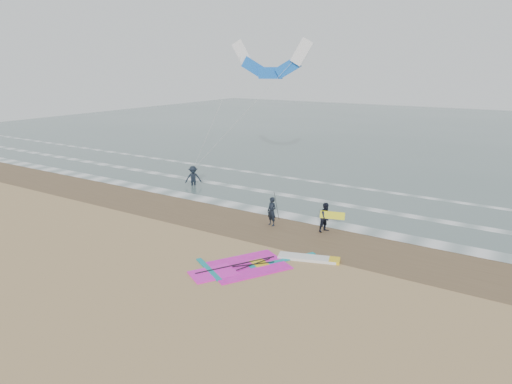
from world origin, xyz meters
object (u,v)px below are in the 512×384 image
Objects in this scene: person_walking at (326,217)px; surf_kite at (270,63)px; person_wading at (193,174)px; windsurf_rig at (264,264)px; person_standing at (272,212)px.

person_walking is 0.18× the size of surf_kite.
surf_kite reaches higher than person_walking.
surf_kite reaches higher than person_wading.
person_standing reaches higher than windsurf_rig.
person_wading is (-9.26, 4.33, 0.11)m from person_standing.
person_standing is 11.29m from surf_kite.
person_wading reaches higher than windsurf_rig.
surf_kite is (-4.22, 6.82, 7.94)m from person_standing.
windsurf_rig is 5.30m from person_standing.
person_wading is at bearing 142.23° from windsurf_rig.
person_walking is at bearing 28.50° from person_standing.
person_standing is 3.02m from person_walking.
surf_kite is at bearing 72.87° from person_walking.
person_standing is 0.18× the size of surf_kite.
windsurf_rig is at bearing -48.64° from person_standing.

